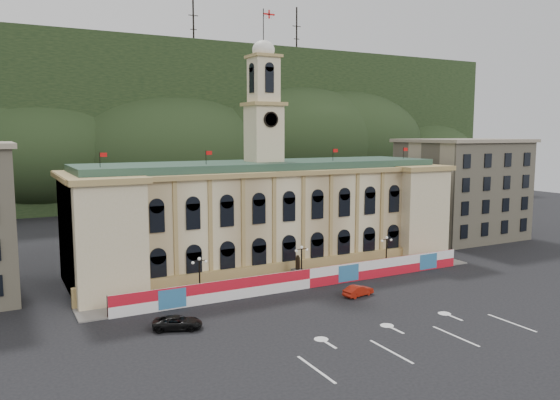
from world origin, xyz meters
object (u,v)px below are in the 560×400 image
statue (298,274)px  red_sedan (358,291)px  black_suv (178,323)px  lamp_center (302,261)px

statue → red_sedan: statue is taller
statue → black_suv: statue is taller
statue → black_suv: bearing=-154.1°
statue → red_sedan: size_ratio=0.87×
statue → red_sedan: (3.46, -8.76, -0.51)m
red_sedan → black_suv: size_ratio=0.79×
statue → red_sedan: 9.43m
lamp_center → red_sedan: 8.83m
statue → black_suv: 21.56m
lamp_center → black_suv: bearing=-156.6°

